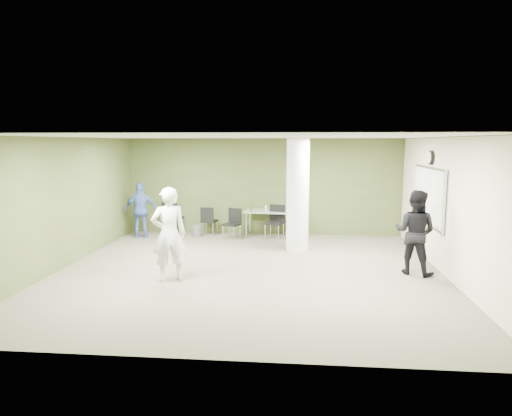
# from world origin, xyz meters

# --- Properties ---
(floor) EXTENTS (8.00, 8.00, 0.00)m
(floor) POSITION_xyz_m (0.00, 0.00, 0.00)
(floor) COLOR #4C4B3C
(floor) RESTS_ON ground
(ceiling) EXTENTS (8.00, 8.00, 0.00)m
(ceiling) POSITION_xyz_m (0.00, 0.00, 2.80)
(ceiling) COLOR white
(ceiling) RESTS_ON wall_back
(wall_back) EXTENTS (8.00, 2.80, 0.02)m
(wall_back) POSITION_xyz_m (0.00, 4.00, 1.40)
(wall_back) COLOR #424C24
(wall_back) RESTS_ON floor
(wall_left) EXTENTS (0.02, 8.00, 2.80)m
(wall_left) POSITION_xyz_m (-4.00, 0.00, 1.40)
(wall_left) COLOR #424C24
(wall_left) RESTS_ON floor
(wall_right_cream) EXTENTS (0.02, 8.00, 2.80)m
(wall_right_cream) POSITION_xyz_m (4.00, 0.00, 1.40)
(wall_right_cream) COLOR beige
(wall_right_cream) RESTS_ON floor
(column) EXTENTS (0.56, 0.56, 2.80)m
(column) POSITION_xyz_m (1.00, 2.00, 1.40)
(column) COLOR silver
(column) RESTS_ON floor
(whiteboard) EXTENTS (0.05, 2.30, 1.30)m
(whiteboard) POSITION_xyz_m (3.92, 1.20, 1.50)
(whiteboard) COLOR silver
(whiteboard) RESTS_ON wall_right_cream
(wall_clock) EXTENTS (0.06, 0.32, 0.32)m
(wall_clock) POSITION_xyz_m (3.92, 1.20, 2.35)
(wall_clock) COLOR black
(wall_clock) RESTS_ON wall_right_cream
(folding_table) EXTENTS (1.63, 0.82, 1.00)m
(folding_table) POSITION_xyz_m (0.27, 3.54, 0.70)
(folding_table) COLOR gray
(folding_table) RESTS_ON floor
(wastebasket) EXTENTS (0.29, 0.29, 0.33)m
(wastebasket) POSITION_xyz_m (-1.87, 3.37, 0.16)
(wastebasket) COLOR #4C4C4C
(wastebasket) RESTS_ON floor
(chair_back_left) EXTENTS (0.58, 0.58, 0.99)m
(chair_back_left) POSITION_xyz_m (-2.66, 3.56, 0.58)
(chair_back_left) COLOR black
(chair_back_left) RESTS_ON floor
(chair_back_right) EXTENTS (0.49, 0.49, 0.84)m
(chair_back_right) POSITION_xyz_m (-1.57, 3.58, 0.48)
(chair_back_right) COLOR black
(chair_back_right) RESTS_ON floor
(chair_table_left) EXTENTS (0.55, 0.55, 0.85)m
(chair_table_left) POSITION_xyz_m (-0.80, 3.20, 0.49)
(chair_table_left) COLOR black
(chair_table_left) RESTS_ON floor
(chair_table_right) EXTENTS (0.61, 0.61, 0.96)m
(chair_table_right) POSITION_xyz_m (0.40, 3.24, 0.56)
(chair_table_right) COLOR black
(chair_table_right) RESTS_ON floor
(woman_white) EXTENTS (0.80, 0.69, 1.85)m
(woman_white) POSITION_xyz_m (-1.47, -0.81, 0.92)
(woman_white) COLOR white
(woman_white) RESTS_ON floor
(man_black) EXTENTS (1.06, 1.00, 1.74)m
(man_black) POSITION_xyz_m (3.40, 0.12, 0.87)
(man_black) COLOR black
(man_black) RESTS_ON floor
(man_blue) EXTENTS (0.98, 0.57, 1.57)m
(man_blue) POSITION_xyz_m (-3.40, 3.09, 0.78)
(man_blue) COLOR #435DA7
(man_blue) RESTS_ON floor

